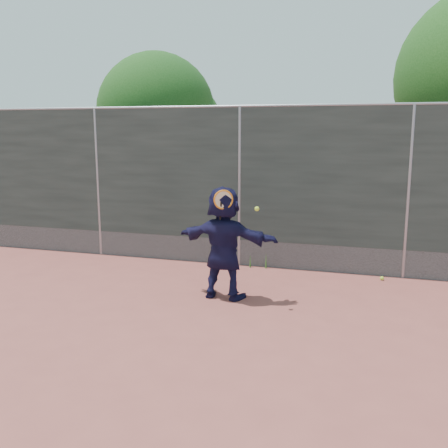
# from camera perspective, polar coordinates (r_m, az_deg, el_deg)

# --- Properties ---
(ground) EXTENTS (80.00, 80.00, 0.00)m
(ground) POSITION_cam_1_polar(r_m,az_deg,el_deg) (6.56, -6.26, -12.45)
(ground) COLOR #9E4C42
(ground) RESTS_ON ground
(player) EXTENTS (1.67, 0.71, 1.75)m
(player) POSITION_cam_1_polar(r_m,az_deg,el_deg) (7.64, 0.00, -2.15)
(player) COLOR #151438
(player) RESTS_ON ground
(ball_ground) EXTENTS (0.07, 0.07, 0.07)m
(ball_ground) POSITION_cam_1_polar(r_m,az_deg,el_deg) (9.14, 17.60, -5.93)
(ball_ground) COLOR #C3EC34
(ball_ground) RESTS_ON ground
(fence) EXTENTS (20.00, 0.06, 3.03)m
(fence) POSITION_cam_1_polar(r_m,az_deg,el_deg) (9.41, 1.78, 4.66)
(fence) COLOR #38423D
(fence) RESTS_ON ground
(swing_action) EXTENTS (0.68, 0.16, 0.51)m
(swing_action) POSITION_cam_1_polar(r_m,az_deg,el_deg) (7.30, 0.30, 2.56)
(swing_action) COLOR orange
(swing_action) RESTS_ON ground
(tree_left) EXTENTS (3.15, 3.00, 4.53)m
(tree_left) POSITION_cam_1_polar(r_m,az_deg,el_deg) (13.18, -7.02, 12.22)
(tree_left) COLOR #382314
(tree_left) RESTS_ON ground
(weed_clump) EXTENTS (0.68, 0.07, 0.30)m
(weed_clump) POSITION_cam_1_polar(r_m,az_deg,el_deg) (9.49, 3.28, -4.20)
(weed_clump) COLOR #387226
(weed_clump) RESTS_ON ground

